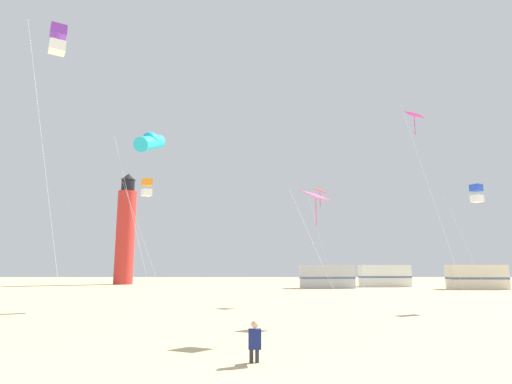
# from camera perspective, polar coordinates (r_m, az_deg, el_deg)

# --- Properties ---
(kite_flyer_standing) EXTENTS (0.35, 0.51, 1.16)m
(kite_flyer_standing) POSITION_cam_1_polar(r_m,az_deg,el_deg) (12.12, -0.18, -19.45)
(kite_flyer_standing) COLOR navy
(kite_flyer_standing) RESTS_ON ground
(kite_tube_cyan) EXTENTS (2.41, 2.65, 9.15)m
(kite_tube_cyan) POSITION_cam_1_polar(r_m,az_deg,el_deg) (20.88, -14.09, 6.54)
(kite_tube_cyan) COLOR silver
(kite_tube_cyan) RESTS_ON ground
(kite_box_blue) EXTENTS (2.31, 2.48, 7.80)m
(kite_box_blue) POSITION_cam_1_polar(r_m,az_deg,el_deg) (30.55, 27.59, -0.17)
(kite_box_blue) COLOR silver
(kite_box_blue) RESTS_ON ground
(kite_diamond_magenta) EXTENTS (3.11, 2.31, 11.28)m
(kite_diamond_magenta) POSITION_cam_1_polar(r_m,az_deg,el_deg) (25.65, 20.73, 8.72)
(kite_diamond_magenta) COLOR silver
(kite_diamond_magenta) RESTS_ON ground
(kite_diamond_rainbow) EXTENTS (2.23, 1.73, 5.55)m
(kite_diamond_rainbow) POSITION_cam_1_polar(r_m,az_deg,el_deg) (16.71, 8.09, -1.06)
(kite_diamond_rainbow) COLOR silver
(kite_diamond_rainbow) RESTS_ON ground
(kite_box_orange) EXTENTS (2.93, 2.28, 8.37)m
(kite_box_orange) POSITION_cam_1_polar(r_m,az_deg,el_deg) (29.07, -14.51, 0.58)
(kite_box_orange) COLOR silver
(kite_box_orange) RESTS_ON ground
(kite_box_violet) EXTENTS (1.92, 1.84, 12.31)m
(kite_box_violet) POSITION_cam_1_polar(r_m,az_deg,el_deg) (20.03, -25.16, 18.05)
(kite_box_violet) COLOR silver
(kite_box_violet) RESTS_ON ground
(kite_diamond_scarlet) EXTENTS (2.01, 1.75, 8.33)m
(kite_diamond_scarlet) POSITION_cam_1_polar(r_m,az_deg,el_deg) (31.48, 8.63, -0.38)
(kite_diamond_scarlet) COLOR silver
(kite_diamond_scarlet) RESTS_ON ground
(lighthouse_distant) EXTENTS (2.80, 2.80, 16.80)m
(lighthouse_distant) POSITION_cam_1_polar(r_m,az_deg,el_deg) (67.23, -17.17, -5.10)
(lighthouse_distant) COLOR red
(lighthouse_distant) RESTS_ON ground
(rv_van_silver) EXTENTS (6.54, 2.63, 2.80)m
(rv_van_silver) POSITION_cam_1_polar(r_m,az_deg,el_deg) (53.34, 9.54, -11.18)
(rv_van_silver) COLOR #B7BABF
(rv_van_silver) RESTS_ON ground
(rv_van_white) EXTENTS (6.48, 2.46, 2.80)m
(rv_van_white) POSITION_cam_1_polar(r_m,az_deg,el_deg) (59.15, 16.94, -10.77)
(rv_van_white) COLOR white
(rv_van_white) RESTS_ON ground
(rv_van_cream) EXTENTS (6.55, 2.66, 2.80)m
(rv_van_cream) POSITION_cam_1_polar(r_m,az_deg,el_deg) (56.52, 27.60, -10.13)
(rv_van_cream) COLOR beige
(rv_van_cream) RESTS_ON ground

